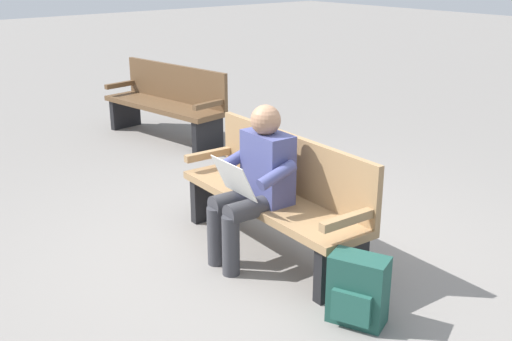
{
  "coord_description": "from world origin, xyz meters",
  "views": [
    {
      "loc": [
        -3.28,
        2.85,
        2.18
      ],
      "look_at": [
        -0.02,
        0.15,
        0.7
      ],
      "focal_mm": 43.33,
      "sensor_mm": 36.0,
      "label": 1
    }
  ],
  "objects_px": {
    "bench_near": "(277,194)",
    "person_seated": "(255,180)",
    "backpack": "(358,291)",
    "bench_far": "(167,102)"
  },
  "relations": [
    {
      "from": "bench_near",
      "to": "person_seated",
      "type": "xyz_separation_m",
      "value": [
        -0.02,
        0.23,
        0.17
      ]
    },
    {
      "from": "bench_near",
      "to": "person_seated",
      "type": "height_order",
      "value": "person_seated"
    },
    {
      "from": "bench_near",
      "to": "backpack",
      "type": "height_order",
      "value": "bench_near"
    },
    {
      "from": "bench_near",
      "to": "person_seated",
      "type": "relative_size",
      "value": 1.55
    },
    {
      "from": "person_seated",
      "to": "backpack",
      "type": "bearing_deg",
      "value": -179.69
    },
    {
      "from": "bench_near",
      "to": "backpack",
      "type": "bearing_deg",
      "value": 168.41
    },
    {
      "from": "backpack",
      "to": "person_seated",
      "type": "bearing_deg",
      "value": -3.4
    },
    {
      "from": "person_seated",
      "to": "backpack",
      "type": "height_order",
      "value": "person_seated"
    },
    {
      "from": "backpack",
      "to": "bench_far",
      "type": "xyz_separation_m",
      "value": [
        4.32,
        -1.33,
        0.24
      ]
    },
    {
      "from": "bench_near",
      "to": "person_seated",
      "type": "distance_m",
      "value": 0.29
    }
  ]
}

